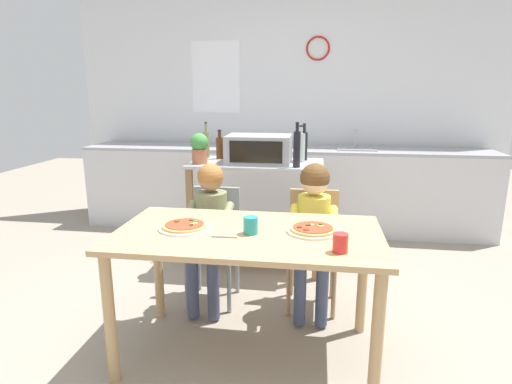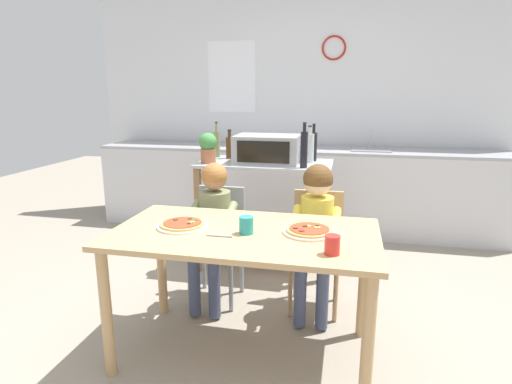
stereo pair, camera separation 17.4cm
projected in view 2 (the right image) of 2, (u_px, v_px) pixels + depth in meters
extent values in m
plane|color=gray|center=(276.00, 275.00, 3.51)|extent=(10.98, 10.98, 0.00)
cube|color=silver|center=(303.00, 104.00, 4.81)|extent=(4.86, 0.12, 2.70)
cube|color=white|center=(232.00, 77.00, 4.85)|extent=(0.56, 0.01, 0.80)
torus|color=red|center=(334.00, 48.00, 4.53)|extent=(0.26, 0.02, 0.26)
cube|color=silver|center=(297.00, 190.00, 4.64)|extent=(4.38, 0.60, 0.87)
cube|color=#9E9EA3|center=(298.00, 149.00, 4.53)|extent=(4.38, 0.60, 0.03)
cube|color=gray|center=(371.00, 150.00, 4.37)|extent=(0.40, 0.33, 0.02)
cylinder|color=#B7BABF|center=(371.00, 139.00, 4.46)|extent=(0.02, 0.02, 0.20)
cube|color=#B7BABF|center=(265.00, 164.00, 3.51)|extent=(1.11, 0.58, 0.02)
cube|color=olive|center=(265.00, 230.00, 3.65)|extent=(1.02, 0.53, 0.02)
cube|color=olive|center=(199.00, 221.00, 3.49)|extent=(0.05, 0.05, 0.89)
cube|color=olive|center=(323.00, 229.00, 3.28)|extent=(0.05, 0.05, 0.89)
cube|color=olive|center=(217.00, 205.00, 3.97)|extent=(0.05, 0.05, 0.89)
cube|color=olive|center=(327.00, 212.00, 3.75)|extent=(0.05, 0.05, 0.89)
cube|color=#999BA0|center=(267.00, 149.00, 3.47)|extent=(0.53, 0.37, 0.23)
cube|color=black|center=(263.00, 152.00, 3.29)|extent=(0.42, 0.01, 0.17)
cylinder|color=black|center=(286.00, 161.00, 3.26)|extent=(0.02, 0.01, 0.02)
cylinder|color=olive|center=(217.00, 144.00, 3.76)|extent=(0.06, 0.06, 0.23)
cylinder|color=olive|center=(216.00, 127.00, 3.72)|extent=(0.02, 0.02, 0.08)
cylinder|color=black|center=(216.00, 123.00, 3.71)|extent=(0.02, 0.02, 0.01)
cylinder|color=black|center=(304.00, 150.00, 3.22)|extent=(0.06, 0.06, 0.28)
cylinder|color=black|center=(305.00, 128.00, 3.18)|extent=(0.03, 0.03, 0.06)
cylinder|color=black|center=(305.00, 123.00, 3.17)|extent=(0.03, 0.03, 0.01)
cylinder|color=#ADB7B2|center=(309.00, 148.00, 3.47)|extent=(0.08, 0.08, 0.24)
cylinder|color=#ADB7B2|center=(310.00, 130.00, 3.43)|extent=(0.03, 0.03, 0.06)
cylinder|color=black|center=(310.00, 126.00, 3.43)|extent=(0.03, 0.03, 0.01)
cylinder|color=#4C2D14|center=(230.00, 148.00, 3.69)|extent=(0.07, 0.07, 0.19)
cylinder|color=#4C2D14|center=(229.00, 134.00, 3.66)|extent=(0.03, 0.03, 0.06)
cylinder|color=black|center=(229.00, 130.00, 3.65)|extent=(0.03, 0.03, 0.01)
cylinder|color=black|center=(313.00, 147.00, 3.55)|extent=(0.06, 0.06, 0.24)
cylinder|color=black|center=(314.00, 129.00, 3.51)|extent=(0.02, 0.02, 0.06)
cylinder|color=black|center=(314.00, 124.00, 3.50)|extent=(0.03, 0.03, 0.01)
cylinder|color=#9E5B3D|center=(208.00, 156.00, 3.46)|extent=(0.12, 0.12, 0.12)
sphere|color=#428942|center=(208.00, 142.00, 3.44)|extent=(0.15, 0.15, 0.15)
cube|color=tan|center=(244.00, 234.00, 2.29)|extent=(1.45, 0.79, 0.03)
cylinder|color=tan|center=(106.00, 313.00, 2.20)|extent=(0.06, 0.06, 0.72)
cylinder|color=tan|center=(368.00, 346.00, 1.92)|extent=(0.06, 0.06, 0.72)
cylinder|color=tan|center=(161.00, 263.00, 2.84)|extent=(0.06, 0.06, 0.72)
cylinder|color=tan|center=(363.00, 282.00, 2.56)|extent=(0.06, 0.06, 0.72)
cube|color=gray|center=(216.00, 243.00, 3.00)|extent=(0.36, 0.36, 0.04)
cube|color=gray|center=(222.00, 211.00, 3.11)|extent=(0.34, 0.03, 0.38)
cylinder|color=gray|center=(231.00, 282.00, 2.88)|extent=(0.03, 0.03, 0.42)
cylinder|color=gray|center=(190.00, 278.00, 2.94)|extent=(0.03, 0.03, 0.42)
cylinder|color=gray|center=(242.00, 265.00, 3.16)|extent=(0.03, 0.03, 0.42)
cylinder|color=gray|center=(204.00, 262.00, 3.23)|extent=(0.03, 0.03, 0.42)
cube|color=tan|center=(316.00, 250.00, 2.87)|extent=(0.36, 0.36, 0.04)
cube|color=tan|center=(318.00, 217.00, 2.98)|extent=(0.34, 0.03, 0.38)
cylinder|color=tan|center=(336.00, 291.00, 2.75)|extent=(0.03, 0.03, 0.42)
cylinder|color=tan|center=(290.00, 287.00, 2.81)|extent=(0.03, 0.03, 0.42)
cylinder|color=tan|center=(337.00, 272.00, 3.03)|extent=(0.03, 0.03, 0.42)
cylinder|color=tan|center=(296.00, 269.00, 3.09)|extent=(0.03, 0.03, 0.42)
cube|color=#424C6B|center=(219.00, 245.00, 2.84)|extent=(0.10, 0.30, 0.10)
cylinder|color=#424C6B|center=(214.00, 286.00, 2.78)|extent=(0.08, 0.08, 0.44)
cube|color=#424C6B|center=(200.00, 244.00, 2.87)|extent=(0.10, 0.30, 0.10)
cylinder|color=#424C6B|center=(194.00, 284.00, 2.81)|extent=(0.08, 0.08, 0.44)
cylinder|color=#7A7F56|center=(229.00, 215.00, 2.82)|extent=(0.06, 0.26, 0.15)
cylinder|color=#7A7F56|center=(193.00, 213.00, 2.87)|extent=(0.06, 0.26, 0.15)
cylinder|color=#7A7F56|center=(215.00, 215.00, 2.95)|extent=(0.22, 0.22, 0.34)
sphere|color=#A37556|center=(214.00, 178.00, 2.89)|extent=(0.17, 0.17, 0.17)
sphere|color=#9E6633|center=(214.00, 176.00, 2.88)|extent=(0.18, 0.18, 0.18)
cube|color=#424C6B|center=(325.00, 253.00, 2.71)|extent=(0.10, 0.30, 0.10)
cylinder|color=#424C6B|center=(322.00, 296.00, 2.65)|extent=(0.08, 0.08, 0.44)
cube|color=#424C6B|center=(303.00, 251.00, 2.74)|extent=(0.10, 0.30, 0.10)
cylinder|color=#424C6B|center=(300.00, 294.00, 2.67)|extent=(0.08, 0.08, 0.44)
cylinder|color=yellow|center=(336.00, 222.00, 2.69)|extent=(0.06, 0.26, 0.15)
cylinder|color=yellow|center=(296.00, 219.00, 2.74)|extent=(0.06, 0.26, 0.15)
cylinder|color=yellow|center=(317.00, 221.00, 2.82)|extent=(0.22, 0.22, 0.33)
sphere|color=beige|center=(318.00, 181.00, 2.76)|extent=(0.19, 0.19, 0.19)
sphere|color=brown|center=(318.00, 179.00, 2.75)|extent=(0.20, 0.20, 0.20)
cylinder|color=white|center=(182.00, 226.00, 2.36)|extent=(0.29, 0.29, 0.01)
cylinder|color=tan|center=(182.00, 224.00, 2.36)|extent=(0.25, 0.25, 0.01)
cylinder|color=#B23D23|center=(182.00, 223.00, 2.35)|extent=(0.21, 0.21, 0.00)
cylinder|color=#563319|center=(190.00, 219.00, 2.42)|extent=(0.02, 0.02, 0.01)
cylinder|color=#563319|center=(189.00, 223.00, 2.33)|extent=(0.02, 0.02, 0.01)
cylinder|color=#386628|center=(194.00, 220.00, 2.39)|extent=(0.03, 0.03, 0.01)
cylinder|color=#563319|center=(176.00, 220.00, 2.40)|extent=(0.03, 0.03, 0.01)
cylinder|color=#DBC666|center=(193.00, 222.00, 2.36)|extent=(0.03, 0.03, 0.01)
cylinder|color=#DBC666|center=(190.00, 223.00, 2.34)|extent=(0.02, 0.02, 0.01)
cylinder|color=beige|center=(309.00, 232.00, 2.26)|extent=(0.29, 0.29, 0.01)
cylinder|color=tan|center=(309.00, 230.00, 2.26)|extent=(0.25, 0.25, 0.01)
cylinder|color=#B23D23|center=(309.00, 229.00, 2.25)|extent=(0.21, 0.21, 0.00)
cylinder|color=#563319|center=(305.00, 226.00, 2.28)|extent=(0.03, 0.03, 0.01)
cylinder|color=#563319|center=(317.00, 226.00, 2.28)|extent=(0.03, 0.03, 0.01)
cylinder|color=#563319|center=(296.00, 228.00, 2.25)|extent=(0.03, 0.03, 0.01)
cylinder|color=#DBC666|center=(317.00, 227.00, 2.26)|extent=(0.04, 0.04, 0.01)
cylinder|color=maroon|center=(302.00, 231.00, 2.21)|extent=(0.03, 0.03, 0.01)
cylinder|color=#DBC666|center=(309.00, 226.00, 2.28)|extent=(0.02, 0.02, 0.01)
cylinder|color=red|center=(332.00, 245.00, 1.96)|extent=(0.07, 0.07, 0.09)
cylinder|color=teal|center=(246.00, 225.00, 2.24)|extent=(0.08, 0.08, 0.09)
cylinder|color=#B7BABF|center=(219.00, 236.00, 2.20)|extent=(0.14, 0.02, 0.01)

